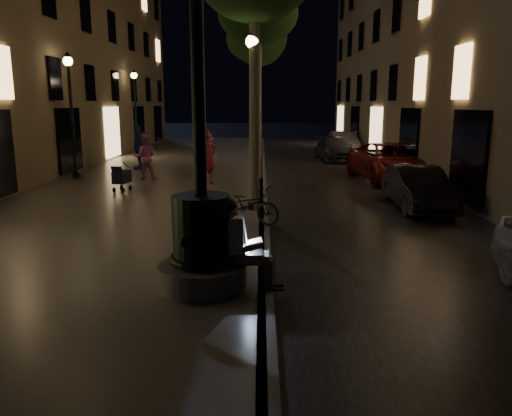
{
  "coord_description": "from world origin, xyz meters",
  "views": [
    {
      "loc": [
        -0.07,
        -5.52,
        3.08
      ],
      "look_at": [
        -0.16,
        3.0,
        1.29
      ],
      "focal_mm": 35.0,
      "sensor_mm": 36.0,
      "label": 1
    }
  ],
  "objects_px": {
    "pedestrian_red": "(208,157)",
    "lamp_curb_a": "(253,97)",
    "lamp_curb_c": "(257,101)",
    "stroller": "(122,177)",
    "car_fifth": "(344,143)",
    "fountain_lamppost": "(201,226)",
    "bicycle": "(248,205)",
    "tree_third": "(257,39)",
    "pedestrian_white": "(207,153)",
    "lamp_curb_d": "(258,101)",
    "car_rear": "(335,149)",
    "pedestrian_blue": "(138,147)",
    "tree_second": "(258,14)",
    "tree_far": "(259,47)",
    "pedestrian_dark": "(145,149)",
    "car_second": "(418,188)",
    "lamp_left_b": "(71,99)",
    "lamp_left_c": "(135,101)",
    "lamp_curb_b": "(256,100)",
    "pedestrian_pink": "(145,157)",
    "car_third": "(391,162)",
    "seated_man_laptop": "(241,243)"
  },
  "relations": [
    {
      "from": "pedestrian_red",
      "to": "lamp_curb_a",
      "type": "bearing_deg",
      "value": -119.66
    },
    {
      "from": "lamp_curb_c",
      "to": "stroller",
      "type": "relative_size",
      "value": 4.95
    },
    {
      "from": "car_fifth",
      "to": "fountain_lamppost",
      "type": "bearing_deg",
      "value": -104.17
    },
    {
      "from": "lamp_curb_a",
      "to": "bicycle",
      "type": "relative_size",
      "value": 2.76
    },
    {
      "from": "tree_third",
      "to": "pedestrian_white",
      "type": "xyz_separation_m",
      "value": [
        -2.04,
        -4.75,
        -5.1
      ]
    },
    {
      "from": "fountain_lamppost",
      "to": "lamp_curb_d",
      "type": "height_order",
      "value": "fountain_lamppost"
    },
    {
      "from": "car_rear",
      "to": "pedestrian_blue",
      "type": "height_order",
      "value": "pedestrian_blue"
    },
    {
      "from": "fountain_lamppost",
      "to": "tree_third",
      "type": "xyz_separation_m",
      "value": [
        0.7,
        18.0,
        4.93
      ]
    },
    {
      "from": "fountain_lamppost",
      "to": "tree_second",
      "type": "height_order",
      "value": "tree_second"
    },
    {
      "from": "tree_far",
      "to": "pedestrian_red",
      "type": "relative_size",
      "value": 3.82
    },
    {
      "from": "tree_second",
      "to": "pedestrian_dark",
      "type": "relative_size",
      "value": 4.69
    },
    {
      "from": "car_fifth",
      "to": "bicycle",
      "type": "relative_size",
      "value": 2.38
    },
    {
      "from": "car_second",
      "to": "lamp_left_b",
      "type": "bearing_deg",
      "value": 158.21
    },
    {
      "from": "tree_third",
      "to": "lamp_curb_d",
      "type": "relative_size",
      "value": 1.5
    },
    {
      "from": "lamp_curb_a",
      "to": "car_fifth",
      "type": "relative_size",
      "value": 1.16
    },
    {
      "from": "lamp_curb_c",
      "to": "car_second",
      "type": "relative_size",
      "value": 1.26
    },
    {
      "from": "car_rear",
      "to": "pedestrian_blue",
      "type": "bearing_deg",
      "value": -152.71
    },
    {
      "from": "pedestrian_red",
      "to": "lamp_left_b",
      "type": "bearing_deg",
      "value": 111.85
    },
    {
      "from": "lamp_curb_d",
      "to": "bicycle",
      "type": "xyz_separation_m",
      "value": [
        -0.1,
        -25.6,
        -2.58
      ]
    },
    {
      "from": "lamp_left_c",
      "to": "car_rear",
      "type": "bearing_deg",
      "value": -9.96
    },
    {
      "from": "fountain_lamppost",
      "to": "lamp_curb_b",
      "type": "distance_m",
      "value": 14.16
    },
    {
      "from": "lamp_curb_b",
      "to": "pedestrian_pink",
      "type": "bearing_deg",
      "value": -149.36
    },
    {
      "from": "lamp_curb_a",
      "to": "pedestrian_dark",
      "type": "xyz_separation_m",
      "value": [
        -5.22,
        9.9,
        -2.25
      ]
    },
    {
      "from": "car_fifth",
      "to": "pedestrian_blue",
      "type": "distance_m",
      "value": 14.07
    },
    {
      "from": "tree_third",
      "to": "tree_far",
      "type": "distance_m",
      "value": 6.01
    },
    {
      "from": "lamp_curb_b",
      "to": "car_third",
      "type": "bearing_deg",
      "value": -14.01
    },
    {
      "from": "lamp_curb_c",
      "to": "pedestrian_red",
      "type": "distance_m",
      "value": 11.98
    },
    {
      "from": "lamp_curb_d",
      "to": "seated_man_laptop",
      "type": "bearing_deg",
      "value": -90.16
    },
    {
      "from": "lamp_curb_b",
      "to": "stroller",
      "type": "bearing_deg",
      "value": -130.3
    },
    {
      "from": "pedestrian_red",
      "to": "bicycle",
      "type": "height_order",
      "value": "pedestrian_red"
    },
    {
      "from": "lamp_left_b",
      "to": "bicycle",
      "type": "xyz_separation_m",
      "value": [
        7.0,
        -7.6,
        -2.58
      ]
    },
    {
      "from": "tree_far",
      "to": "lamp_left_c",
      "type": "height_order",
      "value": "tree_far"
    },
    {
      "from": "tree_second",
      "to": "pedestrian_pink",
      "type": "distance_m",
      "value": 6.82
    },
    {
      "from": "stroller",
      "to": "car_rear",
      "type": "xyz_separation_m",
      "value": [
        8.7,
        11.19,
        -0.06
      ]
    },
    {
      "from": "car_third",
      "to": "car_fifth",
      "type": "bearing_deg",
      "value": 85.64
    },
    {
      "from": "tree_third",
      "to": "car_fifth",
      "type": "height_order",
      "value": "tree_third"
    },
    {
      "from": "car_rear",
      "to": "tree_far",
      "type": "bearing_deg",
      "value": 133.71
    },
    {
      "from": "lamp_curb_b",
      "to": "pedestrian_white",
      "type": "height_order",
      "value": "lamp_curb_b"
    },
    {
      "from": "tree_far",
      "to": "lamp_curb_c",
      "type": "height_order",
      "value": "tree_far"
    },
    {
      "from": "car_rear",
      "to": "car_fifth",
      "type": "height_order",
      "value": "car_fifth"
    },
    {
      "from": "tree_third",
      "to": "car_rear",
      "type": "xyz_separation_m",
      "value": [
        4.3,
        2.0,
        -5.51
      ]
    },
    {
      "from": "tree_third",
      "to": "pedestrian_blue",
      "type": "relative_size",
      "value": 3.67
    },
    {
      "from": "lamp_curb_b",
      "to": "car_second",
      "type": "xyz_separation_m",
      "value": [
        4.87,
        -6.92,
        -2.61
      ]
    },
    {
      "from": "tree_third",
      "to": "pedestrian_pink",
      "type": "bearing_deg",
      "value": -122.98
    },
    {
      "from": "tree_second",
      "to": "tree_third",
      "type": "bearing_deg",
      "value": 90.95
    },
    {
      "from": "stroller",
      "to": "pedestrian_dark",
      "type": "bearing_deg",
      "value": 106.91
    },
    {
      "from": "tree_third",
      "to": "pedestrian_red",
      "type": "distance_m",
      "value": 9.29
    },
    {
      "from": "fountain_lamppost",
      "to": "pedestrian_red",
      "type": "distance_m",
      "value": 10.37
    },
    {
      "from": "fountain_lamppost",
      "to": "pedestrian_red",
      "type": "bearing_deg",
      "value": 95.44
    },
    {
      "from": "car_second",
      "to": "pedestrian_white",
      "type": "xyz_separation_m",
      "value": [
        -6.91,
        6.17,
        0.41
      ]
    }
  ]
}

